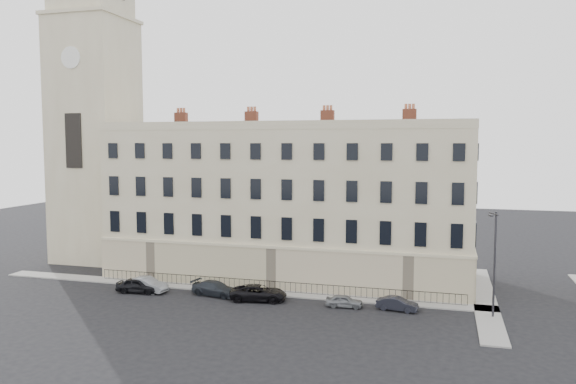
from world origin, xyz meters
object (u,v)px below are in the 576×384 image
car_a (138,285)px  car_d (259,293)px  car_b (146,285)px  car_f (397,304)px  streetlamp (494,260)px  car_e (344,301)px  car_c (215,288)px

car_a → car_d: car_d is taller
car_b → car_f: bearing=-81.4°
car_d → car_f: car_d is taller
car_b → streetlamp: 30.55m
car_e → car_f: bearing=-90.9°
car_c → car_f: size_ratio=1.31×
car_c → car_e: bearing=-82.6°
car_c → car_f: bearing=-81.1°
car_b → car_a: bearing=135.4°
car_b → streetlamp: streetlamp is taller
streetlamp → car_b: bearing=161.5°
car_b → streetlamp: size_ratio=0.49×
car_b → car_e: bearing=-81.9°
car_c → streetlamp: streetlamp is taller
car_a → streetlamp: streetlamp is taller
car_a → car_e: car_a is taller
car_d → car_e: size_ratio=1.59×
car_f → streetlamp: (7.39, -0.03, 4.13)m
car_f → car_a: bearing=100.4°
car_a → car_c: size_ratio=0.90×
streetlamp → car_f: bearing=160.5°
car_e → car_f: (4.37, 0.26, 0.03)m
car_c → car_f: (16.25, -0.17, -0.09)m
car_b → car_d: 10.93m
car_a → car_c: bearing=-87.4°
car_c → car_f: car_c is taller
car_e → car_d: bearing=86.2°
car_a → car_f: car_a is taller
car_b → car_f: size_ratio=1.22×
car_a → streetlamp: size_ratio=0.47×
car_a → car_d: 11.52m
car_e → car_c: bearing=83.8°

